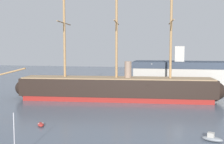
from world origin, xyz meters
The scene contains 5 objects.
tall_ship centered at (-5.91, 57.25, 3.55)m, with size 67.80×16.02×32.60m.
dinghy_mid_left centered at (-15.71, 27.84, 0.32)m, with size 2.42×2.88×0.63m.
motorboat_mid_right centered at (15.88, 25.14, 0.49)m, with size 3.63×2.49×1.41m.
dockside_warehouse_right centered at (22.52, 76.52, 5.32)m, with size 55.11×16.55×15.97m.
seagull_in_flight centered at (5.38, 34.97, 12.06)m, with size 0.41×1.26×0.14m.
Camera 1 is at (8.18, -20.72, 15.21)m, focal length 43.61 mm.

